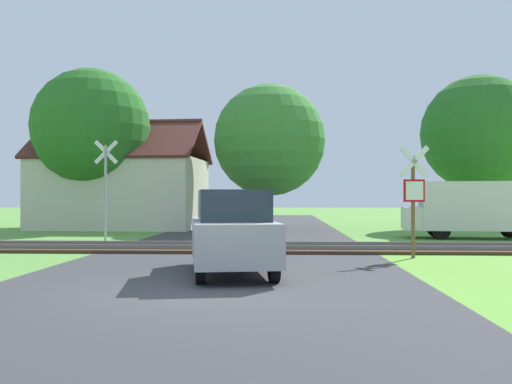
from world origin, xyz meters
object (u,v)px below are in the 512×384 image
object	(u,v)px
mail_truck	(471,207)
parked_car	(232,232)
stop_sign_near	(414,194)
tree_far	(480,133)
tree_left	(91,128)
crossing_sign_far	(106,183)
tree_center	(269,140)
house	(122,191)

from	to	relation	value
mail_truck	parked_car	size ratio (longest dim) A/B	1.21
stop_sign_near	tree_far	world-z (taller)	tree_far
tree_left	mail_truck	distance (m)	18.11
stop_sign_near	tree_far	size ratio (longest dim) A/B	0.38
crossing_sign_far	tree_center	distance (m)	10.51
crossing_sign_far	mail_truck	world-z (taller)	crossing_sign_far
tree_far	tree_center	xyz separation A→B (m)	(-10.87, -1.13, -0.43)
mail_truck	parked_car	world-z (taller)	mail_truck
house	mail_truck	distance (m)	17.31
tree_center	stop_sign_near	bearing A→B (deg)	-72.87
mail_truck	parked_car	distance (m)	13.68
mail_truck	parked_car	bearing A→B (deg)	148.33
tree_far	parked_car	xyz separation A→B (m)	(-11.30, -17.90, -4.06)
house	tree_left	bearing A→B (deg)	-117.83
crossing_sign_far	parked_car	size ratio (longest dim) A/B	0.88
tree_far	tree_center	bearing A→B (deg)	-174.09
tree_center	parked_car	distance (m)	17.17
parked_car	tree_left	bearing A→B (deg)	108.54
tree_left	parked_car	xyz separation A→B (m)	(8.44, -15.80, -4.20)
crossing_sign_far	tree_center	world-z (taller)	tree_center
tree_center	tree_left	world-z (taller)	tree_left
crossing_sign_far	tree_left	world-z (taller)	tree_left
tree_far	parked_car	bearing A→B (deg)	-122.26
tree_center	mail_truck	bearing A→B (deg)	-36.88
tree_far	mail_truck	world-z (taller)	tree_far
crossing_sign_far	house	world-z (taller)	house
stop_sign_near	mail_truck	distance (m)	8.39
tree_left	parked_car	bearing A→B (deg)	-61.90
crossing_sign_far	tree_far	world-z (taller)	tree_far
tree_center	parked_car	size ratio (longest dim) A/B	1.74
stop_sign_near	house	xyz separation A→B (m)	(-11.93, 14.28, 0.27)
house	tree_center	size ratio (longest dim) A/B	1.21
tree_far	mail_truck	distance (m)	8.56
house	tree_center	world-z (taller)	tree_center
parked_car	stop_sign_near	bearing A→B (deg)	26.34
mail_truck	house	bearing A→B (deg)	73.35
stop_sign_near	crossing_sign_far	xyz separation A→B (m)	(-9.91, 5.01, 0.42)
tree_far	tree_left	bearing A→B (deg)	-173.92
parked_car	house	bearing A→B (deg)	103.13
stop_sign_near	tree_center	size ratio (longest dim) A/B	0.41
parked_car	crossing_sign_far	bearing A→B (deg)	113.12
stop_sign_near	crossing_sign_far	size ratio (longest dim) A/B	0.82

